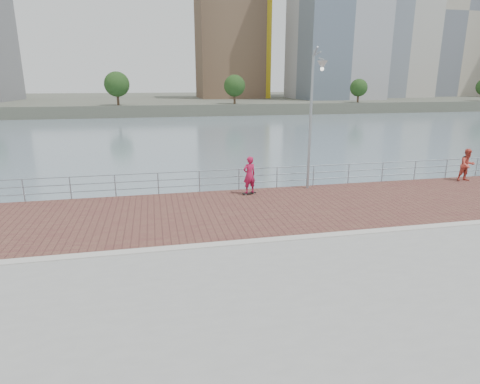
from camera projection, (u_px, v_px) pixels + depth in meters
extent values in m
plane|color=slate|center=(252.00, 293.00, 14.62)|extent=(400.00, 400.00, 0.00)
cube|color=gray|center=(301.00, 360.00, 9.64)|extent=(40.00, 24.00, 2.00)
cube|color=brown|center=(232.00, 211.00, 17.47)|extent=(40.00, 6.80, 0.02)
cube|color=#B7B5AD|center=(252.00, 242.00, 14.08)|extent=(40.00, 0.40, 0.06)
cube|color=#4C5142|center=(161.00, 101.00, 129.63)|extent=(320.00, 95.00, 2.50)
cylinder|color=#8C9EA8|center=(24.00, 191.00, 18.64)|extent=(0.06, 0.06, 1.10)
cylinder|color=#8C9EA8|center=(70.00, 188.00, 19.06)|extent=(0.06, 0.06, 1.10)
cylinder|color=#8C9EA8|center=(115.00, 186.00, 19.48)|extent=(0.06, 0.06, 1.10)
cylinder|color=#8C9EA8|center=(158.00, 184.00, 19.90)|extent=(0.06, 0.06, 1.10)
cylinder|color=#8C9EA8|center=(199.00, 182.00, 20.32)|extent=(0.06, 0.06, 1.10)
cylinder|color=#8C9EA8|center=(239.00, 180.00, 20.74)|extent=(0.06, 0.06, 1.10)
cylinder|color=#8C9EA8|center=(277.00, 178.00, 21.16)|extent=(0.06, 0.06, 1.10)
cylinder|color=#8C9EA8|center=(313.00, 176.00, 21.57)|extent=(0.06, 0.06, 1.10)
cylinder|color=#8C9EA8|center=(348.00, 174.00, 21.99)|extent=(0.06, 0.06, 1.10)
cylinder|color=#8C9EA8|center=(382.00, 172.00, 22.41)|extent=(0.06, 0.06, 1.10)
cylinder|color=#8C9EA8|center=(415.00, 171.00, 22.83)|extent=(0.06, 0.06, 1.10)
cylinder|color=#8C9EA8|center=(446.00, 169.00, 23.25)|extent=(0.06, 0.06, 1.10)
cylinder|color=#8C9EA8|center=(476.00, 167.00, 23.67)|extent=(0.06, 0.06, 1.10)
cylinder|color=#8C9EA8|center=(219.00, 170.00, 20.38)|extent=(39.00, 0.05, 0.05)
cylinder|color=#8C9EA8|center=(219.00, 177.00, 20.48)|extent=(39.00, 0.05, 0.05)
cylinder|color=#8C9EA8|center=(219.00, 184.00, 20.58)|extent=(39.00, 0.05, 0.05)
cylinder|color=gray|center=(310.00, 125.00, 20.25)|extent=(0.13, 0.13, 6.68)
cylinder|color=gray|center=(318.00, 54.00, 18.83)|extent=(0.08, 1.11, 0.08)
cone|color=#B2B2AD|center=(323.00, 59.00, 18.37)|extent=(0.49, 0.49, 0.39)
cube|color=black|center=(249.00, 193.00, 19.95)|extent=(0.73, 0.37, 0.03)
cylinder|color=beige|center=(246.00, 195.00, 19.80)|extent=(0.06, 0.05, 0.05)
cylinder|color=beige|center=(254.00, 194.00, 20.01)|extent=(0.06, 0.05, 0.05)
cylinder|color=beige|center=(245.00, 194.00, 19.91)|extent=(0.06, 0.05, 0.05)
cylinder|color=beige|center=(253.00, 193.00, 20.12)|extent=(0.06, 0.05, 0.05)
imported|color=#AF1741|center=(249.00, 175.00, 19.70)|extent=(0.76, 0.61, 1.83)
imported|color=#CC493C|center=(467.00, 165.00, 22.45)|extent=(0.91, 0.73, 1.82)
cube|color=gold|center=(268.00, 6.00, 111.29)|extent=(2.00, 2.00, 50.00)
cube|color=brown|center=(229.00, 43.00, 117.44)|extent=(18.00, 18.00, 31.06)
cube|color=#ADA38E|center=(445.00, 16.00, 134.62)|extent=(24.00, 22.00, 52.14)
cylinder|color=#473323|center=(118.00, 95.00, 83.88)|extent=(0.50, 0.50, 4.01)
sphere|color=#193814|center=(117.00, 84.00, 83.26)|extent=(5.16, 5.16, 5.16)
cylinder|color=#473323|center=(235.00, 95.00, 89.02)|extent=(0.50, 0.50, 3.67)
sphere|color=#193814|center=(235.00, 86.00, 88.46)|extent=(4.72, 4.72, 4.72)
cylinder|color=#473323|center=(358.00, 96.00, 95.20)|extent=(0.50, 0.50, 3.18)
sphere|color=#193814|center=(359.00, 88.00, 94.71)|extent=(4.09, 4.09, 4.09)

